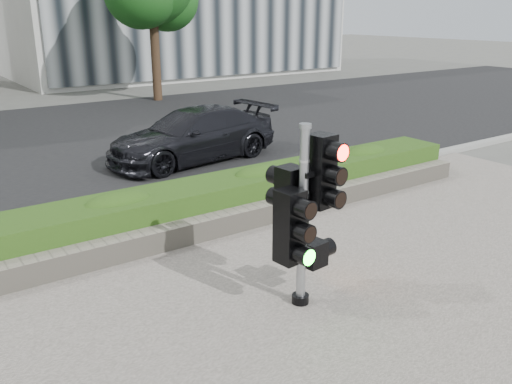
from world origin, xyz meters
TOP-DOWN VIEW (x-y plane):
  - ground at (0.00, 0.00)m, footprint 120.00×120.00m
  - sidewalk at (0.00, -2.50)m, footprint 16.00×11.00m
  - road at (0.00, 10.00)m, footprint 60.00×13.00m
  - curb at (0.00, 3.15)m, footprint 60.00×0.25m
  - stone_wall at (0.00, 1.90)m, footprint 12.00×0.32m
  - hedge at (0.00, 2.55)m, footprint 12.00×1.00m
  - traffic_signal at (-0.07, -0.54)m, footprint 0.80×0.62m
  - car_dark at (2.13, 6.25)m, footprint 4.52×2.26m

SIDE VIEW (x-z plane):
  - ground at x=0.00m, z-range 0.00..0.00m
  - road at x=0.00m, z-range 0.00..0.02m
  - sidewalk at x=0.00m, z-range 0.00..0.03m
  - curb at x=0.00m, z-range 0.00..0.12m
  - stone_wall at x=0.00m, z-range 0.03..0.37m
  - hedge at x=0.00m, z-range 0.03..0.71m
  - car_dark at x=2.13m, z-range 0.02..1.28m
  - traffic_signal at x=-0.07m, z-range 0.15..2.42m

